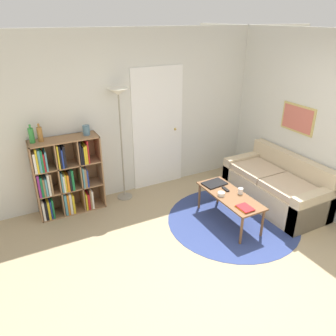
{
  "coord_description": "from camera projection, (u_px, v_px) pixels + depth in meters",
  "views": [
    {
      "loc": [
        -1.97,
        -2.2,
        2.74
      ],
      "look_at": [
        -0.1,
        1.38,
        0.85
      ],
      "focal_mm": 35.0,
      "sensor_mm": 36.0,
      "label": 1
    }
  ],
  "objects": [
    {
      "name": "bookshelf",
      "position": [
        65.0,
        178.0,
        4.82
      ],
      "size": [
        0.96,
        0.34,
        1.17
      ],
      "color": "#936B47",
      "rests_on": "ground_plane"
    },
    {
      "name": "rug",
      "position": [
        233.0,
        220.0,
        4.82
      ],
      "size": [
        1.9,
        1.9,
        0.01
      ],
      "color": "navy",
      "rests_on": "ground_plane"
    },
    {
      "name": "coffee_table",
      "position": [
        230.0,
        198.0,
        4.65
      ],
      "size": [
        0.44,
        1.09,
        0.44
      ],
      "color": "brown",
      "rests_on": "ground_plane"
    },
    {
      "name": "bowl",
      "position": [
        221.0,
        194.0,
        4.59
      ],
      "size": [
        0.1,
        0.1,
        0.05
      ],
      "color": "silver",
      "rests_on": "coffee_table"
    },
    {
      "name": "wall_back",
      "position": [
        141.0,
        115.0,
        5.26
      ],
      "size": [
        7.05,
        0.11,
        2.6
      ],
      "color": "silver",
      "rests_on": "ground_plane"
    },
    {
      "name": "ground_plane",
      "position": [
        231.0,
        278.0,
        3.76
      ],
      "size": [
        14.0,
        14.0,
        0.0
      ],
      "primitive_type": "plane",
      "color": "tan"
    },
    {
      "name": "laptop",
      "position": [
        214.0,
        183.0,
        4.91
      ],
      "size": [
        0.36,
        0.26,
        0.02
      ],
      "color": "black",
      "rests_on": "coffee_table"
    },
    {
      "name": "bottle_middle",
      "position": [
        40.0,
        134.0,
        4.45
      ],
      "size": [
        0.07,
        0.07,
        0.25
      ],
      "color": "olive",
      "rests_on": "bookshelf"
    },
    {
      "name": "bottle_left",
      "position": [
        31.0,
        135.0,
        4.4
      ],
      "size": [
        0.07,
        0.07,
        0.26
      ],
      "color": "#2D8438",
      "rests_on": "bookshelf"
    },
    {
      "name": "floor_lamp",
      "position": [
        119.0,
        107.0,
        4.8
      ],
      "size": [
        0.3,
        0.3,
        1.8
      ],
      "color": "gray",
      "rests_on": "ground_plane"
    },
    {
      "name": "couch",
      "position": [
        277.0,
        187.0,
        5.16
      ],
      "size": [
        0.8,
        1.63,
        0.78
      ],
      "color": "#CCB793",
      "rests_on": "ground_plane"
    },
    {
      "name": "cup",
      "position": [
        241.0,
        191.0,
        4.63
      ],
      "size": [
        0.07,
        0.07,
        0.09
      ],
      "color": "white",
      "rests_on": "coffee_table"
    },
    {
      "name": "book_stack_on_table",
      "position": [
        245.0,
        208.0,
        4.28
      ],
      "size": [
        0.17,
        0.22,
        0.02
      ],
      "color": "orange",
      "rests_on": "coffee_table"
    },
    {
      "name": "remote",
      "position": [
        226.0,
        189.0,
        4.75
      ],
      "size": [
        0.06,
        0.15,
        0.02
      ],
      "color": "black",
      "rests_on": "coffee_table"
    },
    {
      "name": "vase_on_shelf",
      "position": [
        86.0,
        130.0,
        4.71
      ],
      "size": [
        0.1,
        0.1,
        0.14
      ],
      "color": "slate",
      "rests_on": "bookshelf"
    },
    {
      "name": "wall_right",
      "position": [
        294.0,
        118.0,
        5.08
      ],
      "size": [
        0.08,
        5.52,
        2.6
      ],
      "color": "silver",
      "rests_on": "ground_plane"
    }
  ]
}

